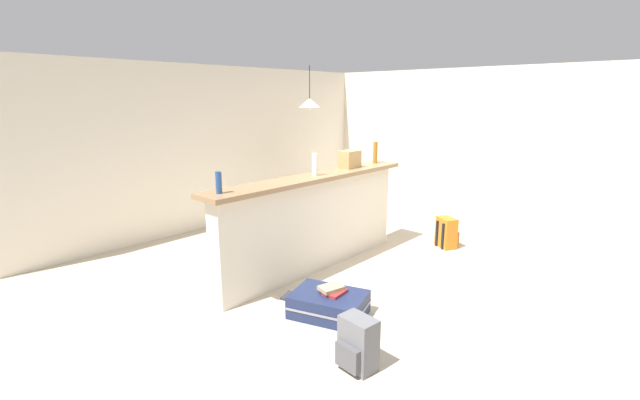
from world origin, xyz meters
TOP-DOWN VIEW (x-y plane):
  - ground_plane at (0.00, 0.00)m, footprint 13.00×13.00m
  - wall_back at (0.00, 3.05)m, footprint 6.60×0.10m
  - wall_right at (3.05, 0.30)m, footprint 0.10×6.00m
  - partition_half_wall at (-0.53, 0.56)m, footprint 2.80×0.20m
  - bar_countertop at (-0.53, 0.56)m, footprint 2.96×0.40m
  - bottle_blue at (-1.83, 0.57)m, footprint 0.06×0.06m
  - bottle_white at (-0.53, 0.55)m, footprint 0.07×0.07m
  - bottle_amber at (0.72, 0.59)m, footprint 0.06×0.06m
  - grocery_bag at (0.17, 0.60)m, footprint 0.26×0.18m
  - dining_table at (1.03, 2.01)m, footprint 1.10×0.80m
  - dining_chair_near_partition at (1.01, 1.41)m, footprint 0.43×0.43m
  - pendant_lamp at (0.95, 2.03)m, footprint 0.34×0.34m
  - suitcase_flat_navy at (-1.28, -0.33)m, footprint 0.69×0.89m
  - backpack_grey at (-1.76, -1.04)m, footprint 0.27×0.30m
  - backpack_orange at (1.25, -0.27)m, footprint 0.32×0.33m
  - book_stack at (-1.25, -0.35)m, footprint 0.25×0.24m

SIDE VIEW (x-z plane):
  - ground_plane at x=0.00m, z-range -0.05..0.00m
  - suitcase_flat_navy at x=-1.28m, z-range 0.00..0.22m
  - backpack_grey at x=-1.76m, z-range -0.01..0.41m
  - backpack_orange at x=1.25m, z-range -0.01..0.41m
  - book_stack at x=-1.25m, z-range 0.22..0.29m
  - dining_chair_near_partition at x=1.01m, z-range 0.05..0.98m
  - partition_half_wall at x=-0.53m, z-range 0.00..1.10m
  - dining_table at x=1.03m, z-range 0.28..1.02m
  - bar_countertop at x=-0.53m, z-range 1.10..1.15m
  - wall_back at x=0.00m, z-range 0.00..2.50m
  - wall_right at x=3.05m, z-range 0.00..2.50m
  - bottle_blue at x=-1.83m, z-range 1.15..1.36m
  - grocery_bag at x=0.17m, z-range 1.15..1.37m
  - bottle_white at x=-0.53m, z-range 1.15..1.40m
  - bottle_amber at x=0.72m, z-range 1.15..1.43m
  - pendant_lamp at x=0.95m, z-range 1.59..2.27m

